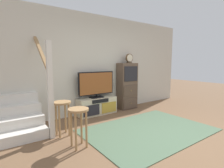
{
  "coord_description": "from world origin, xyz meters",
  "views": [
    {
      "loc": [
        -2.64,
        -1.8,
        1.42
      ],
      "look_at": [
        -0.03,
        1.86,
        0.85
      ],
      "focal_mm": 27.82,
      "sensor_mm": 36.0,
      "label": 1
    }
  ],
  "objects": [
    {
      "name": "staircase",
      "position": [
        -2.24,
        2.2,
        0.37
      ],
      "size": [
        1.0,
        1.36,
        2.2
      ],
      "color": "silver",
      "rests_on": "ground_plane"
    },
    {
      "name": "desk_clock",
      "position": [
        0.84,
        2.19,
        1.53
      ],
      "size": [
        0.26,
        0.08,
        0.28
      ],
      "color": "#4C3823",
      "rests_on": "side_cabinet"
    },
    {
      "name": "area_rug",
      "position": [
        0.0,
        0.6,
        0.01
      ],
      "size": [
        2.6,
        1.8,
        0.01
      ],
      "primitive_type": "cube",
      "color": "#4C664C",
      "rests_on": "ground_plane"
    },
    {
      "name": "side_cabinet",
      "position": [
        0.77,
        2.2,
        0.69
      ],
      "size": [
        0.58,
        0.38,
        1.39
      ],
      "color": "brown",
      "rests_on": "ground_plane"
    },
    {
      "name": "bar_stool_near",
      "position": [
        -1.49,
        0.77,
        0.5
      ],
      "size": [
        0.34,
        0.34,
        0.66
      ],
      "color": "#A37A4C",
      "rests_on": "ground_plane"
    },
    {
      "name": "television",
      "position": [
        -0.3,
        2.22,
        0.83
      ],
      "size": [
        1.05,
        0.22,
        0.7
      ],
      "color": "black",
      "rests_on": "media_console"
    },
    {
      "name": "back_wall",
      "position": [
        0.0,
        2.46,
        1.35
      ],
      "size": [
        6.4,
        0.12,
        2.7
      ],
      "primitive_type": "cube",
      "color": "beige",
      "rests_on": "ground_plane"
    },
    {
      "name": "media_console",
      "position": [
        -0.3,
        2.19,
        0.23
      ],
      "size": [
        1.09,
        0.38,
        0.46
      ],
      "color": "beige",
      "rests_on": "ground_plane"
    },
    {
      "name": "ground_plane",
      "position": [
        0.0,
        0.0,
        0.0
      ],
      "size": [
        20.0,
        20.0,
        0.0
      ],
      "primitive_type": "plane",
      "color": "brown"
    },
    {
      "name": "bar_stool_far",
      "position": [
        -1.54,
        1.4,
        0.5
      ],
      "size": [
        0.34,
        0.34,
        0.67
      ],
      "color": "#A37A4C",
      "rests_on": "ground_plane"
    }
  ]
}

